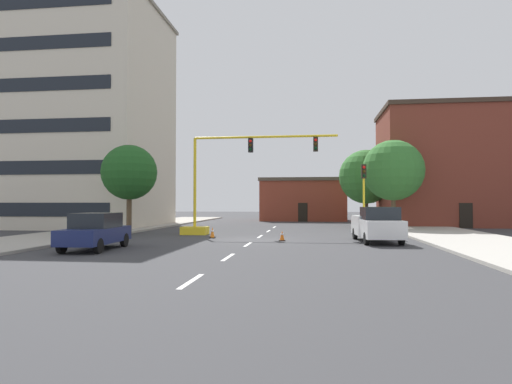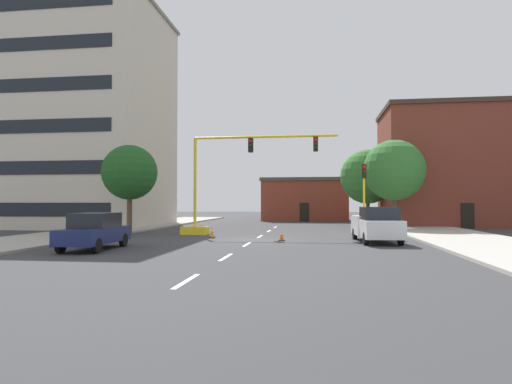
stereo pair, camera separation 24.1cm
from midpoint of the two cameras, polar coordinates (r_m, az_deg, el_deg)
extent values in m
plane|color=#38383A|center=(26.44, -0.37, -6.23)|extent=(160.00, 160.00, 0.00)
cube|color=#9E998E|center=(37.74, -17.85, -4.60)|extent=(6.00, 56.00, 0.14)
cube|color=#B2ADA3|center=(35.33, 22.06, -4.79)|extent=(6.00, 56.00, 0.14)
cube|color=silver|center=(12.81, -8.97, -11.38)|extent=(0.16, 2.40, 0.01)
cube|color=silver|center=(18.10, -4.02, -8.45)|extent=(0.16, 2.40, 0.01)
cube|color=silver|center=(23.48, -1.36, -6.83)|extent=(0.16, 2.40, 0.01)
cube|color=silver|center=(28.91, 0.29, -5.81)|extent=(0.16, 2.40, 0.01)
cube|color=silver|center=(34.36, 1.42, -5.10)|extent=(0.16, 2.40, 0.01)
cube|color=silver|center=(39.83, 2.24, -4.59)|extent=(0.16, 2.40, 0.01)
cube|color=beige|center=(44.92, -22.09, 8.74)|extent=(14.73, 12.36, 20.10)
cube|color=gray|center=(47.76, -21.97, 20.87)|extent=(15.13, 12.76, 0.30)
cube|color=black|center=(38.96, -26.70, -2.06)|extent=(12.08, 0.06, 1.10)
cube|color=black|center=(39.05, -26.65, 2.86)|extent=(12.08, 0.06, 1.10)
cube|color=black|center=(39.43, -26.59, 7.72)|extent=(12.08, 0.06, 1.10)
cube|color=black|center=(40.09, -26.54, 12.46)|extent=(12.08, 0.06, 1.10)
cube|color=black|center=(41.01, -26.49, 17.01)|extent=(12.08, 0.06, 1.10)
cube|color=black|center=(42.18, -26.43, 21.33)|extent=(12.08, 0.06, 1.10)
cube|color=brown|center=(55.33, 6.07, -1.19)|extent=(10.29, 7.48, 4.82)
cube|color=#4C4238|center=(55.40, 6.06, 1.51)|extent=(10.59, 7.78, 0.40)
cube|color=black|center=(51.58, 5.98, -2.64)|extent=(1.10, 0.06, 2.20)
cube|color=brown|center=(46.30, 23.76, 2.75)|extent=(12.66, 8.76, 10.96)
cube|color=#3D2D23|center=(47.04, 23.69, 9.67)|extent=(12.96, 9.06, 0.40)
cube|color=black|center=(41.99, 25.53, -2.80)|extent=(1.10, 0.06, 2.20)
cube|color=yellow|center=(30.96, -8.21, -5.00)|extent=(1.80, 1.20, 0.55)
cylinder|color=yellow|center=(30.93, -8.18, 1.26)|extent=(0.20, 0.20, 6.20)
cylinder|color=yellow|center=(30.29, 0.94, 7.19)|extent=(9.87, 0.16, 0.16)
cube|color=black|center=(30.34, -0.92, 6.08)|extent=(0.32, 0.36, 0.95)
sphere|color=red|center=(30.19, -0.98, 6.65)|extent=(0.20, 0.20, 0.20)
sphere|color=#38280A|center=(30.15, -0.98, 6.12)|extent=(0.20, 0.20, 0.20)
sphere|color=black|center=(30.12, -0.98, 5.59)|extent=(0.20, 0.20, 0.20)
cube|color=black|center=(30.03, 7.54, 6.17)|extent=(0.32, 0.36, 0.95)
sphere|color=red|center=(29.88, 7.54, 6.74)|extent=(0.20, 0.20, 0.20)
sphere|color=#38280A|center=(29.84, 7.54, 6.21)|extent=(0.20, 0.20, 0.20)
sphere|color=black|center=(29.81, 7.54, 5.68)|extent=(0.20, 0.20, 0.20)
cylinder|color=yellow|center=(30.24, 13.64, -1.03)|extent=(0.14, 0.14, 4.80)
cube|color=black|center=(30.32, 13.62, 2.61)|extent=(0.32, 0.36, 0.95)
sphere|color=red|center=(30.15, 13.66, 3.16)|extent=(0.20, 0.20, 0.20)
sphere|color=#38280A|center=(30.13, 13.66, 2.63)|extent=(0.20, 0.20, 0.20)
sphere|color=black|center=(30.11, 13.66, 2.10)|extent=(0.20, 0.20, 0.20)
cylinder|color=brown|center=(31.78, -16.41, -2.73)|extent=(0.36, 0.36, 2.91)
sphere|color=#1E511E|center=(31.84, -16.37, 2.48)|extent=(3.84, 3.84, 3.84)
cylinder|color=brown|center=(38.05, 17.29, -2.41)|extent=(0.36, 0.36, 3.03)
sphere|color=#33702D|center=(38.14, 17.25, 2.72)|extent=(5.05, 5.05, 5.05)
cylinder|color=brown|center=(46.08, 14.04, -2.38)|extent=(0.36, 0.36, 2.81)
sphere|color=#33702D|center=(46.14, 14.01, 1.94)|extent=(5.53, 5.53, 5.53)
cube|color=white|center=(25.68, 15.14, -4.50)|extent=(2.35, 5.52, 0.95)
cube|color=#1E2328|center=(24.76, 15.54, -2.70)|extent=(1.95, 1.92, 0.70)
cube|color=white|center=(26.82, 14.62, -3.18)|extent=(2.18, 2.93, 0.16)
cylinder|color=black|center=(24.13, 18.13, -5.81)|extent=(0.26, 0.69, 0.68)
cylinder|color=black|center=(23.74, 13.90, -5.92)|extent=(0.26, 0.69, 0.68)
cylinder|color=black|center=(27.69, 16.21, -5.25)|extent=(0.26, 0.69, 0.68)
cylinder|color=black|center=(27.35, 12.51, -5.32)|extent=(0.26, 0.69, 0.68)
cube|color=navy|center=(22.14, -20.49, -5.29)|extent=(2.10, 4.60, 0.70)
cube|color=#1E2328|center=(22.20, -20.36, -3.47)|extent=(1.83, 2.39, 0.70)
cylinder|color=black|center=(23.90, -20.77, -5.84)|extent=(0.26, 0.69, 0.68)
cylinder|color=black|center=(23.26, -17.06, -5.99)|extent=(0.26, 0.69, 0.68)
cylinder|color=black|center=(21.17, -24.27, -6.39)|extent=(0.26, 0.69, 0.68)
cylinder|color=black|center=(20.44, -20.17, -6.61)|extent=(0.26, 0.69, 0.68)
cube|color=black|center=(25.77, 3.15, -6.31)|extent=(0.36, 0.36, 0.04)
cone|color=orange|center=(25.74, 3.15, -5.64)|extent=(0.28, 0.28, 0.57)
cylinder|color=white|center=(25.74, 3.15, -5.48)|extent=(0.19, 0.19, 0.08)
cube|color=black|center=(27.84, -5.95, -5.94)|extent=(0.36, 0.36, 0.04)
cone|color=orange|center=(27.81, -5.95, -5.21)|extent=(0.28, 0.28, 0.67)
cylinder|color=white|center=(27.81, -5.95, -5.04)|extent=(0.19, 0.19, 0.08)
camera|label=1|loc=(0.12, -90.23, 0.01)|focal=30.73mm
camera|label=2|loc=(0.12, 89.77, -0.01)|focal=30.73mm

